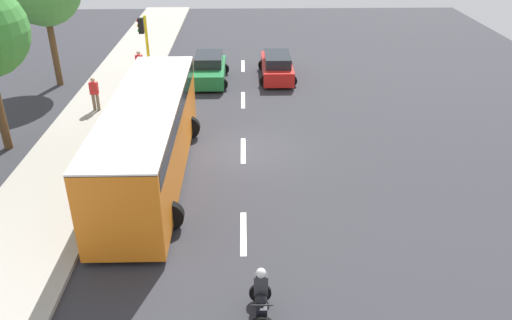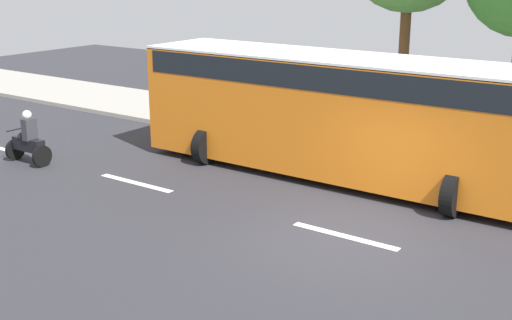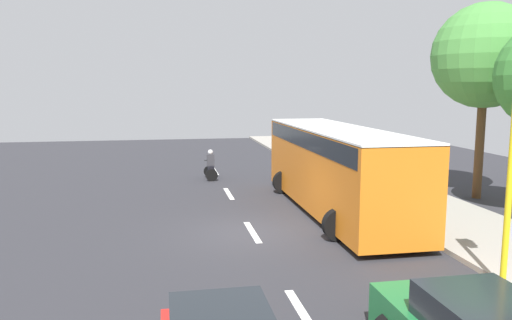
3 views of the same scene
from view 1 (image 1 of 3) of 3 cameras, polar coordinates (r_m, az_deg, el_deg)
ground_plane at (r=22.04m, az=-1.43°, el=0.93°), size 40.00×60.00×0.10m
sidewalk at (r=23.10m, az=-19.07°, el=0.98°), size 4.00×60.00×0.15m
lane_stripe_far_north at (r=33.18m, az=-1.45°, el=10.39°), size 0.20×2.40×0.01m
lane_stripe_north at (r=27.51m, az=-1.44°, el=6.67°), size 0.20×2.40×0.01m
lane_stripe_mid at (r=22.02m, az=-1.43°, el=1.06°), size 0.20×2.40×0.01m
lane_stripe_south at (r=16.87m, az=-1.41°, el=-8.11°), size 0.20×2.40×0.01m
car_green at (r=30.28m, az=-5.24°, el=9.98°), size 2.25×4.23×1.52m
car_red at (r=30.71m, az=2.35°, el=10.32°), size 2.13×4.57×1.52m
city_bus at (r=19.62m, az=-11.84°, el=2.93°), size 3.20×11.00×3.16m
motorcycle at (r=13.60m, az=0.55°, el=-15.05°), size 0.60×1.30×1.53m
pedestrian_near_signal at (r=26.69m, az=-17.48°, el=7.12°), size 0.40×0.24×1.69m
pedestrian_by_tree at (r=30.65m, az=-12.79°, el=10.31°), size 0.40×0.24×1.69m
traffic_light_corner at (r=26.88m, az=-12.14°, el=12.13°), size 0.49×0.24×4.50m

